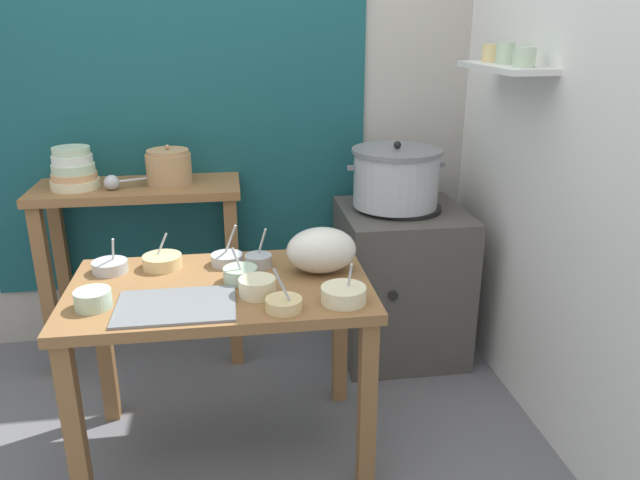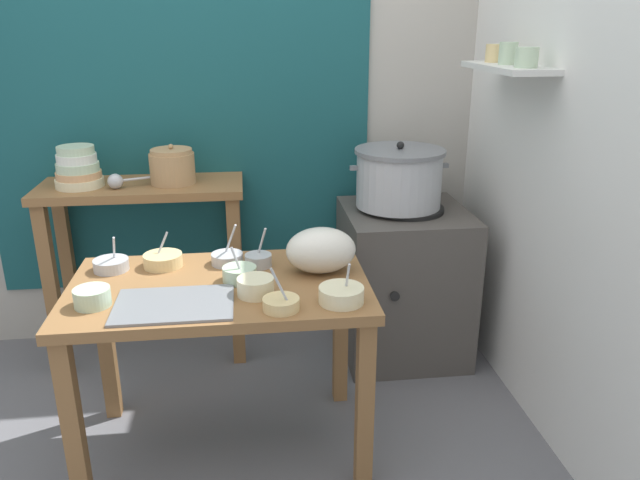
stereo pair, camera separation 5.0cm
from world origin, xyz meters
name	(u,v)px [view 1 (the left image)]	position (x,y,z in m)	size (l,w,h in m)	color
ground_plane	(216,450)	(0.00, 0.00, 0.00)	(9.00, 9.00, 0.00)	slate
wall_back	(221,90)	(0.08, 1.10, 1.30)	(4.40, 0.12, 2.60)	#B2ADA3
wall_right	(558,110)	(1.40, 0.20, 1.30)	(0.30, 3.20, 2.60)	white
prep_table	(222,312)	(0.05, 0.01, 0.61)	(1.10, 0.66, 0.72)	olive
back_shelf_table	(142,229)	(-0.33, 0.83, 0.68)	(0.96, 0.40, 0.90)	olive
stove_block	(400,281)	(0.94, 0.70, 0.38)	(0.60, 0.61, 0.78)	#4C4742
steamer_pot	(396,177)	(0.90, 0.72, 0.92)	(0.48, 0.43, 0.32)	#B7BABF
clay_pot	(169,167)	(-0.18, 0.83, 0.98)	(0.21, 0.21, 0.19)	tan
bowl_stack_enamel	(74,170)	(-0.60, 0.81, 0.99)	(0.22, 0.22, 0.19)	beige
ladle	(114,182)	(-0.42, 0.76, 0.94)	(0.27, 0.13, 0.07)	#B7BABF
serving_tray	(176,306)	(-0.09, -0.16, 0.72)	(0.40, 0.28, 0.01)	slate
plastic_bag	(321,250)	(0.44, 0.08, 0.81)	(0.27, 0.20, 0.18)	silver
prep_bowl_0	(344,294)	(0.48, -0.20, 0.75)	(0.16, 0.16, 0.15)	beige
prep_bowl_1	(227,259)	(0.08, 0.21, 0.75)	(0.13, 0.13, 0.17)	#B7BABF
prep_bowl_2	(93,299)	(-0.37, -0.12, 0.75)	(0.12, 0.12, 0.06)	#B7D1AD
prep_bowl_3	(258,260)	(0.20, 0.17, 0.75)	(0.11, 0.11, 0.17)	#B7BABF
prep_bowl_4	(240,274)	(0.13, 0.03, 0.75)	(0.13, 0.13, 0.14)	#B7D1AD
prep_bowl_5	(284,303)	(0.27, -0.23, 0.74)	(0.12, 0.12, 0.16)	#E5C684
prep_bowl_6	(110,266)	(-0.36, 0.20, 0.75)	(0.13, 0.13, 0.15)	#B7BABF
prep_bowl_7	(257,286)	(0.19, -0.10, 0.75)	(0.13, 0.13, 0.06)	beige
prep_bowl_8	(162,261)	(-0.17, 0.21, 0.75)	(0.15, 0.15, 0.13)	#E5C684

